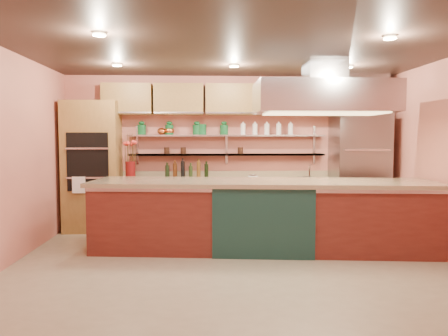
{
  "coord_description": "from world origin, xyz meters",
  "views": [
    {
      "loc": [
        -0.48,
        -5.65,
        1.66
      ],
      "look_at": [
        -0.17,
        1.0,
        1.2
      ],
      "focal_mm": 35.0,
      "sensor_mm": 36.0,
      "label": 1
    }
  ],
  "objects": [
    {
      "name": "floor",
      "position": [
        0.0,
        0.0,
        -0.01
      ],
      "size": [
        6.0,
        5.0,
        0.02
      ],
      "primitive_type": "cube",
      "color": "gray",
      "rests_on": "ground"
    },
    {
      "name": "ceiling",
      "position": [
        0.0,
        0.0,
        2.8
      ],
      "size": [
        6.0,
        5.0,
        0.02
      ],
      "primitive_type": "cube",
      "color": "black",
      "rests_on": "wall_back"
    },
    {
      "name": "wall_back",
      "position": [
        0.0,
        2.5,
        1.4
      ],
      "size": [
        6.0,
        0.04,
        2.8
      ],
      "primitive_type": "cube",
      "color": "#CB725F",
      "rests_on": "floor"
    },
    {
      "name": "wall_front",
      "position": [
        0.0,
        -2.5,
        1.4
      ],
      "size": [
        6.0,
        0.04,
        2.8
      ],
      "primitive_type": "cube",
      "color": "#CB725F",
      "rests_on": "floor"
    },
    {
      "name": "wall_left",
      "position": [
        -3.0,
        0.0,
        1.4
      ],
      "size": [
        0.04,
        5.0,
        2.8
      ],
      "primitive_type": "cube",
      "color": "#CB725F",
      "rests_on": "floor"
    },
    {
      "name": "oven_stack",
      "position": [
        -2.45,
        2.18,
        1.15
      ],
      "size": [
        0.95,
        0.64,
        2.3
      ],
      "primitive_type": "cube",
      "color": "olive",
      "rests_on": "floor"
    },
    {
      "name": "refrigerator",
      "position": [
        2.35,
        2.14,
        1.05
      ],
      "size": [
        0.95,
        0.72,
        2.1
      ],
      "primitive_type": "cube",
      "color": "gray",
      "rests_on": "floor"
    },
    {
      "name": "back_counter",
      "position": [
        -0.05,
        2.2,
        0.47
      ],
      "size": [
        3.84,
        0.64,
        0.93
      ],
      "primitive_type": "cube",
      "color": "tan",
      "rests_on": "floor"
    },
    {
      "name": "wall_shelf_lower",
      "position": [
        -0.05,
        2.37,
        1.35
      ],
      "size": [
        3.6,
        0.26,
        0.03
      ],
      "primitive_type": "cube",
      "color": "#B8BBC0",
      "rests_on": "wall_back"
    },
    {
      "name": "wall_shelf_upper",
      "position": [
        -0.05,
        2.37,
        1.7
      ],
      "size": [
        3.6,
        0.26,
        0.03
      ],
      "primitive_type": "cube",
      "color": "#B8BBC0",
      "rests_on": "wall_back"
    },
    {
      "name": "upper_cabinets",
      "position": [
        0.0,
        2.32,
        2.35
      ],
      "size": [
        4.6,
        0.36,
        0.55
      ],
      "primitive_type": "cube",
      "color": "olive",
      "rests_on": "wall_back"
    },
    {
      "name": "range_hood",
      "position": [
        1.29,
        0.72,
        2.25
      ],
      "size": [
        2.0,
        1.0,
        0.45
      ],
      "primitive_type": "cube",
      "color": "#B8BBC0",
      "rests_on": "ceiling"
    },
    {
      "name": "ceiling_downlights",
      "position": [
        0.0,
        0.2,
        2.77
      ],
      "size": [
        4.0,
        2.8,
        0.02
      ],
      "primitive_type": "cube",
      "color": "#FFE5A5",
      "rests_on": "ceiling"
    },
    {
      "name": "island",
      "position": [
        0.39,
        0.72,
        0.51
      ],
      "size": [
        5.02,
        1.58,
        1.03
      ],
      "primitive_type": "cube",
      "rotation": [
        0.0,
        0.0,
        -0.1
      ],
      "color": "maroon",
      "rests_on": "floor"
    },
    {
      "name": "flower_vase",
      "position": [
        -1.78,
        2.15,
        1.09
      ],
      "size": [
        0.23,
        0.23,
        0.31
      ],
      "primitive_type": "cylinder",
      "rotation": [
        0.0,
        0.0,
        0.38
      ],
      "color": "#5C0D0E",
      "rests_on": "back_counter"
    },
    {
      "name": "oil_bottle_cluster",
      "position": [
        -0.78,
        2.15,
        1.06
      ],
      "size": [
        0.85,
        0.46,
        0.26
      ],
      "primitive_type": "cube",
      "rotation": [
        0.0,
        0.0,
        -0.3
      ],
      "color": "black",
      "rests_on": "back_counter"
    },
    {
      "name": "kitchen_scale",
      "position": [
        0.41,
        2.15,
        0.98
      ],
      "size": [
        0.18,
        0.14,
        0.09
      ],
      "primitive_type": "cube",
      "rotation": [
        0.0,
        0.0,
        -0.12
      ],
      "color": "silver",
      "rests_on": "back_counter"
    },
    {
      "name": "bar_faucet",
      "position": [
        1.46,
        2.25,
        1.05
      ],
      "size": [
        0.04,
        0.04,
        0.24
      ],
      "primitive_type": "cylinder",
      "rotation": [
        0.0,
        0.0,
        -0.09
      ],
      "color": "white",
      "rests_on": "back_counter"
    },
    {
      "name": "copper_kettle",
      "position": [
        -1.24,
        2.37,
        1.78
      ],
      "size": [
        0.2,
        0.2,
        0.13
      ],
      "primitive_type": "ellipsoid",
      "rotation": [
        0.0,
        0.0,
        -0.31
      ],
      "color": "#BF5C2C",
      "rests_on": "wall_shelf_upper"
    },
    {
      "name": "green_canister",
      "position": [
        -0.51,
        2.37,
        1.81
      ],
      "size": [
        0.17,
        0.17,
        0.19
      ],
      "primitive_type": "cylinder",
      "rotation": [
        0.0,
        0.0,
        0.08
      ],
      "color": "#104C23",
      "rests_on": "wall_shelf_upper"
    }
  ]
}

